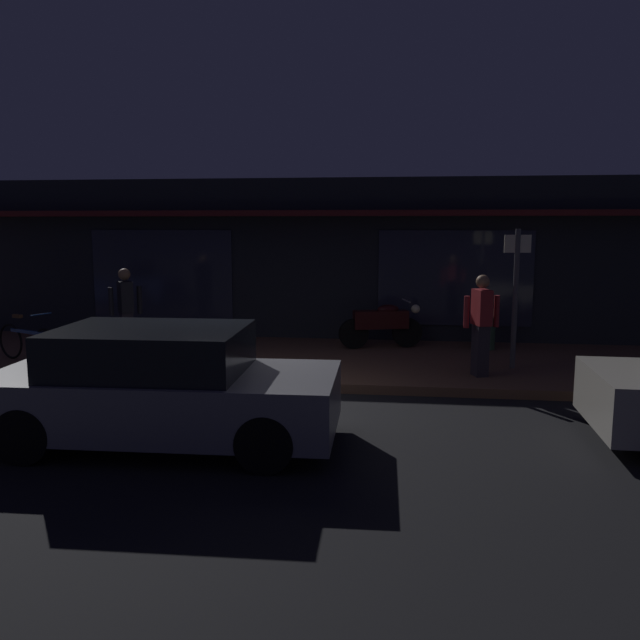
% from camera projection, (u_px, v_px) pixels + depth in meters
% --- Properties ---
extents(ground_plane, '(60.00, 60.00, 0.00)m').
position_uv_depth(ground_plane, '(252.00, 409.00, 9.27)').
color(ground_plane, black).
extents(sidewalk_slab, '(18.00, 4.00, 0.15)m').
position_uv_depth(sidewalk_slab, '(289.00, 360.00, 12.21)').
color(sidewalk_slab, brown).
rests_on(sidewalk_slab, ground_plane).
extents(storefront_building, '(18.00, 3.30, 3.60)m').
position_uv_depth(storefront_building, '(313.00, 259.00, 15.27)').
color(storefront_building, black).
rests_on(storefront_building, ground_plane).
extents(motorcycle, '(1.67, 0.70, 0.97)m').
position_uv_depth(motorcycle, '(382.00, 323.00, 12.97)').
color(motorcycle, black).
rests_on(motorcycle, sidewalk_slab).
extents(bicycle_parked, '(1.54, 0.71, 0.91)m').
position_uv_depth(bicycle_parked, '(28.00, 342.00, 11.69)').
color(bicycle_parked, black).
rests_on(bicycle_parked, sidewalk_slab).
extents(person_photographer, '(0.54, 0.44, 1.67)m').
position_uv_depth(person_photographer, '(126.00, 311.00, 12.00)').
color(person_photographer, '#28232D').
rests_on(person_photographer, sidewalk_slab).
extents(person_bystander, '(0.61, 0.43, 1.67)m').
position_uv_depth(person_bystander, '(481.00, 323.00, 10.53)').
color(person_bystander, '#28232D').
rests_on(person_bystander, sidewalk_slab).
extents(sign_post, '(0.44, 0.09, 2.40)m').
position_uv_depth(sign_post, '(516.00, 290.00, 11.03)').
color(sign_post, '#47474C').
rests_on(sign_post, sidewalk_slab).
extents(trash_bin, '(0.48, 0.48, 0.93)m').
position_uv_depth(trash_bin, '(484.00, 326.00, 12.88)').
color(trash_bin, '#2D4C33').
rests_on(trash_bin, sidewalk_slab).
extents(parked_car_far, '(4.15, 1.88, 1.42)m').
position_uv_depth(parked_car_far, '(161.00, 387.00, 7.72)').
color(parked_car_far, black).
rests_on(parked_car_far, ground_plane).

